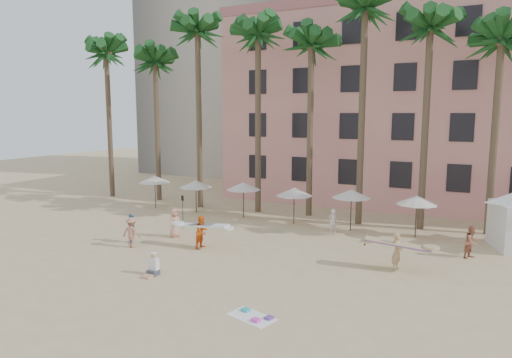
{
  "coord_description": "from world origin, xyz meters",
  "views": [
    {
      "loc": [
        10.37,
        -16.25,
        7.59
      ],
      "look_at": [
        -0.7,
        6.0,
        4.0
      ],
      "focal_mm": 32.0,
      "sensor_mm": 36.0,
      "label": 1
    }
  ],
  "objects": [
    {
      "name": "pink_hotel",
      "position": [
        7.0,
        26.0,
        8.0
      ],
      "size": [
        35.0,
        14.0,
        16.0
      ],
      "primitive_type": "cube",
      "color": "#EA9D8E",
      "rests_on": "ground"
    },
    {
      "name": "beach_towel",
      "position": [
        3.06,
        -1.8,
        0.03
      ],
      "size": [
        2.0,
        1.45,
        0.14
      ],
      "color": "white",
      "rests_on": "ground"
    },
    {
      "name": "palm_row",
      "position": [
        0.51,
        15.0,
        12.97
      ],
      "size": [
        44.4,
        5.4,
        16.3
      ],
      "color": "brown",
      "rests_on": "ground"
    },
    {
      "name": "beachgoers",
      "position": [
        -2.37,
        6.09,
        0.87
      ],
      "size": [
        19.06,
        8.6,
        1.8
      ],
      "color": "tan",
      "rests_on": "ground"
    },
    {
      "name": "paddle",
      "position": [
        -7.12,
        8.03,
        1.41
      ],
      "size": [
        0.18,
        0.04,
        2.23
      ],
      "color": "black",
      "rests_on": "ground"
    },
    {
      "name": "umbrella_row",
      "position": [
        -3.0,
        12.5,
        2.33
      ],
      "size": [
        22.5,
        2.7,
        2.73
      ],
      "color": "#332B23",
      "rests_on": "ground"
    },
    {
      "name": "carrier_white",
      "position": [
        -3.55,
        4.87,
        0.99
      ],
      "size": [
        3.22,
        0.99,
        1.87
      ],
      "color": "orange",
      "rests_on": "ground"
    },
    {
      "name": "seated_man",
      "position": [
        -3.21,
        0.09,
        0.38
      ],
      "size": [
        0.48,
        0.84,
        1.09
      ],
      "color": "#3F3F4C",
      "rests_on": "ground"
    },
    {
      "name": "ground",
      "position": [
        0.0,
        0.0,
        0.0
      ],
      "size": [
        120.0,
        120.0,
        0.0
      ],
      "primitive_type": "plane",
      "color": "#D1B789",
      "rests_on": "ground"
    },
    {
      "name": "carrier_yellow",
      "position": [
        6.97,
        6.03,
        1.03
      ],
      "size": [
        3.16,
        1.04,
        1.85
      ],
      "color": "tan",
      "rests_on": "ground"
    }
  ]
}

